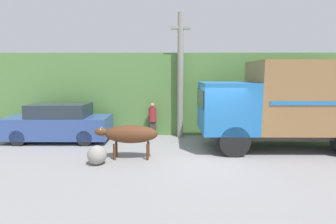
{
  "coord_description": "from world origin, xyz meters",
  "views": [
    {
      "loc": [
        -1.43,
        -9.15,
        2.99
      ],
      "look_at": [
        -1.48,
        0.45,
        1.57
      ],
      "focal_mm": 28.0,
      "sensor_mm": 36.0,
      "label": 1
    }
  ],
  "objects": [
    {
      "name": "roadside_rock",
      "position": [
        -3.83,
        -0.8,
        0.32
      ],
      "size": [
        0.64,
        0.64,
        0.64
      ],
      "color": "gray",
      "rests_on": "ground_plane"
    },
    {
      "name": "hillside_embankment",
      "position": [
        0.0,
        6.83,
        1.98
      ],
      "size": [
        32.0,
        6.95,
        3.95
      ],
      "color": "#568442",
      "rests_on": "ground_plane"
    },
    {
      "name": "cargo_truck",
      "position": [
        3.38,
        1.07,
        1.9
      ],
      "size": [
        6.78,
        2.4,
        3.47
      ],
      "rotation": [
        0.0,
        0.0,
        -0.01
      ],
      "color": "#2D2D2D",
      "rests_on": "ground_plane"
    },
    {
      "name": "brown_cow",
      "position": [
        -2.82,
        -0.18,
        0.87
      ],
      "size": [
        2.22,
        0.64,
        1.2
      ],
      "rotation": [
        0.0,
        0.0,
        0.06
      ],
      "color": "#512D19",
      "rests_on": "ground_plane"
    },
    {
      "name": "pedestrian_on_hill",
      "position": [
        -2.23,
        3.0,
        0.89
      ],
      "size": [
        0.48,
        0.48,
        1.63
      ],
      "rotation": [
        0.0,
        0.0,
        3.57
      ],
      "color": "#38332D",
      "rests_on": "ground_plane"
    },
    {
      "name": "parked_suv",
      "position": [
        -6.32,
        2.17,
        0.81
      ],
      "size": [
        4.49,
        1.71,
        1.69
      ],
      "rotation": [
        0.0,
        0.0,
        -0.08
      ],
      "color": "#334C8C",
      "rests_on": "ground_plane"
    },
    {
      "name": "ground_plane",
      "position": [
        0.0,
        0.0,
        0.0
      ],
      "size": [
        60.0,
        60.0,
        0.0
      ],
      "primitive_type": "plane",
      "color": "gray"
    },
    {
      "name": "utility_pole",
      "position": [
        -0.92,
        3.0,
        2.94
      ],
      "size": [
        0.9,
        0.28,
        5.69
      ],
      "color": "gray",
      "rests_on": "ground_plane"
    }
  ]
}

